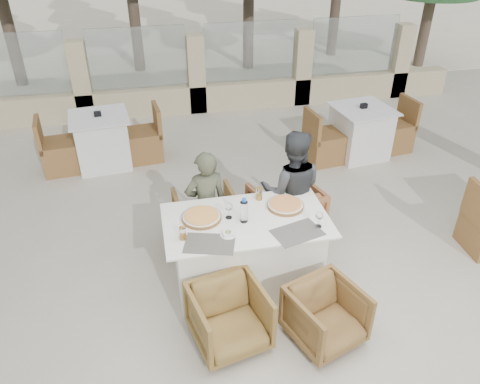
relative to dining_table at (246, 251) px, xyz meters
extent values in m
plane|color=#B8B19D|center=(0.10, -0.11, -0.39)|extent=(80.00, 80.00, 0.00)
cube|color=#EFE4C3|center=(0.10, 13.89, -0.38)|extent=(30.00, 16.00, 0.01)
cube|color=#605952|center=(-0.40, -0.30, 0.39)|extent=(0.51, 0.41, 0.00)
cube|color=#605952|center=(0.42, -0.30, 0.39)|extent=(0.51, 0.41, 0.00)
cylinder|color=orange|center=(-0.42, 0.10, 0.41)|extent=(0.48, 0.48, 0.05)
cylinder|color=#D84E1D|center=(0.43, 0.14, 0.41)|extent=(0.44, 0.44, 0.05)
cylinder|color=#A3C4D6|center=(-0.03, -0.02, 0.51)|extent=(0.10, 0.10, 0.26)
cylinder|color=orange|center=(-0.63, -0.18, 0.45)|extent=(0.08, 0.08, 0.13)
cylinder|color=gold|center=(0.21, 0.33, 0.45)|extent=(0.07, 0.07, 0.13)
imported|color=brown|center=(-0.30, 0.73, -0.07)|extent=(0.73, 0.75, 0.63)
imported|color=#9C6038|center=(0.61, 0.67, -0.06)|extent=(0.87, 0.89, 0.65)
imported|color=olive|center=(-0.31, -0.75, -0.10)|extent=(0.75, 0.76, 0.58)
imported|color=brown|center=(0.53, -0.89, -0.11)|extent=(0.76, 0.77, 0.55)
imported|color=#484B36|center=(-0.32, 0.55, 0.24)|extent=(0.50, 0.37, 1.26)
imported|color=#393C3E|center=(0.62, 0.52, 0.32)|extent=(0.80, 0.69, 1.41)
camera|label=1|loc=(-0.81, -3.58, 3.01)|focal=35.00mm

